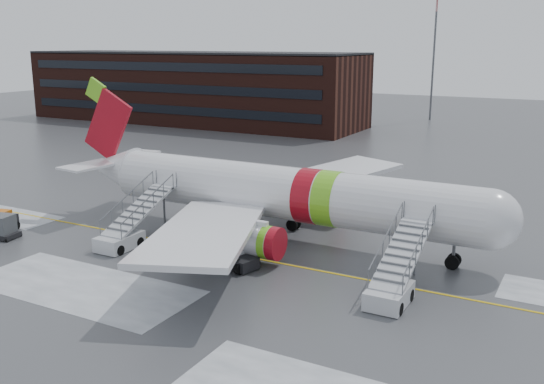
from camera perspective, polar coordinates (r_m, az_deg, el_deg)
The scene contains 9 objects.
ground at distance 41.48m, azimuth -1.50°, elevation -5.75°, with size 260.00×260.00×0.00m, color #494C4F.
airliner at distance 43.68m, azimuth 0.16°, elevation -0.04°, with size 35.03×32.97×11.18m.
airstair_fwd at distance 34.57m, azimuth 11.39°, elevation -8.28°, with size 2.05×7.70×3.48m.
airstair_aft at distance 43.76m, azimuth -13.52°, elevation -3.61°, with size 2.05×7.70×3.48m.
pushback_tug at distance 38.83m, azimuth -3.61°, elevation -6.06°, with size 3.10×2.61×1.61m.
uld_container at distance 48.46m, azimuth -24.07°, elevation -3.06°, with size 2.36×1.89×1.74m.
baggage_tractor at distance 51.07m, azimuth -24.02°, elevation -2.49°, with size 2.78×1.66×1.39m.
terminal_building at distance 110.05m, azimuth -7.64°, elevation 9.78°, with size 62.00×16.11×12.30m.
light_mast_far_n at distance 115.15m, azimuth 15.05°, elevation 13.42°, with size 1.20×1.20×24.25m.
Camera 1 is at (19.56, -33.80, 13.98)m, focal length 40.00 mm.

